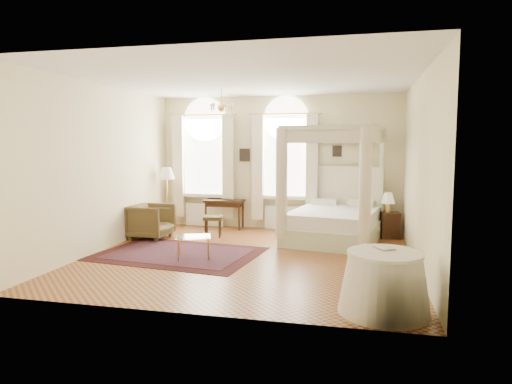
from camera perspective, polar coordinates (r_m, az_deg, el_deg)
ground at (r=8.71m, az=-0.88°, el=-8.09°), size 6.00×6.00×0.00m
room_walls at (r=8.45m, az=-0.90°, el=5.06°), size 6.00×6.00×6.00m
window_left at (r=11.76m, az=-6.51°, el=2.89°), size 1.62×0.27×3.29m
window_right at (r=11.24m, az=3.64°, el=2.77°), size 1.62×0.27×3.29m
chandelier at (r=9.88m, az=-4.36°, el=10.56°), size 0.51×0.45×0.50m
wall_pictures at (r=11.34m, az=3.17°, el=4.84°), size 2.54×0.03×0.39m
canopy_bed at (r=10.10m, az=9.69°, el=-2.94°), size 2.24×2.58×2.49m
nightstand at (r=10.79m, az=16.44°, el=-4.00°), size 0.45×0.41×0.58m
nightstand_lamp at (r=10.74m, az=16.18°, el=-0.88°), size 0.30×0.30×0.44m
writing_desk at (r=11.49m, az=-3.97°, el=-1.48°), size 0.98×0.52×0.73m
laptop at (r=11.41m, az=-3.35°, el=-0.93°), size 0.39×0.32×0.03m
stool at (r=10.50m, az=-5.40°, el=-3.43°), size 0.50×0.50×0.48m
armchair at (r=10.56m, az=-12.97°, el=-3.58°), size 0.90×0.88×0.78m
coffee_table at (r=8.56m, az=-7.83°, el=-5.74°), size 0.74×0.63×0.43m
floor_lamp at (r=11.59m, az=-11.10°, el=1.90°), size 0.40×0.40×1.54m
oriental_rug at (r=9.04m, az=-9.71°, el=-7.60°), size 3.28×2.53×0.01m
side_table at (r=6.05m, az=15.73°, el=-10.88°), size 1.15×1.15×0.78m
book at (r=6.08m, az=14.90°, el=-6.77°), size 0.29×0.33×0.02m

